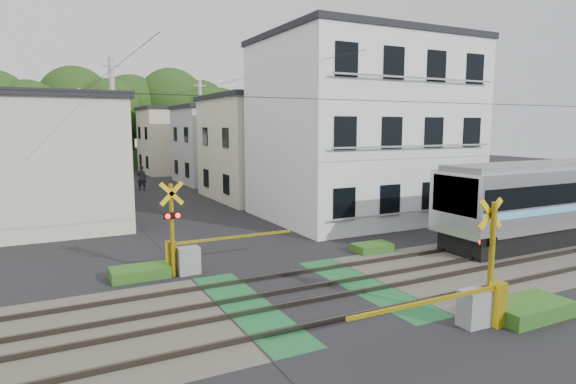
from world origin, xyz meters
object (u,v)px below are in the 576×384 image
crossing_signal_near (479,298)px  crossing_signal_far (185,253)px  apartment_block (362,129)px  pedestrian (142,178)px

crossing_signal_near → crossing_signal_far: 8.95m
apartment_block → pedestrian: (-8.52, 15.92, -3.71)m
crossing_signal_near → crossing_signal_far: same height
crossing_signal_near → apartment_block: 14.95m
crossing_signal_near → pedestrian: size_ratio=2.51×
apartment_block → pedestrian: size_ratio=5.40×
crossing_signal_far → apartment_block: apartment_block is taller
crossing_signal_near → pedestrian: crossing_signal_near is taller
crossing_signal_near → apartment_block: (5.91, 13.15, 3.94)m
crossing_signal_far → pedestrian: 21.91m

